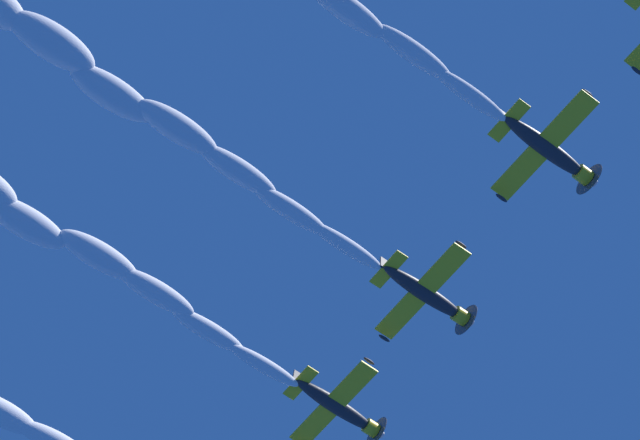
# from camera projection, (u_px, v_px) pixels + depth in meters

# --- Properties ---
(airplane_left_wingman) EXTENTS (8.23, 7.43, 2.66)m
(airplane_left_wingman) POSITION_uv_depth(u_px,v_px,m) (338.00, 407.00, 73.82)
(airplane_left_wingman) COLOR #232328
(airplane_right_wingman) EXTENTS (8.23, 7.43, 2.43)m
(airplane_right_wingman) POSITION_uv_depth(u_px,v_px,m) (427.00, 294.00, 70.78)
(airplane_right_wingman) COLOR #232328
(airplane_outer_left) EXTENTS (8.23, 7.43, 2.61)m
(airplane_outer_left) POSITION_uv_depth(u_px,v_px,m) (549.00, 150.00, 66.62)
(airplane_outer_left) COLOR #232328
(smoke_trail_left_wingman) EXTENTS (12.45, 30.19, 2.83)m
(smoke_trail_left_wingman) POSITION_uv_depth(u_px,v_px,m) (34.00, 218.00, 68.07)
(smoke_trail_left_wingman) COLOR white
(smoke_trail_right_wingman) EXTENTS (12.37, 30.59, 2.56)m
(smoke_trail_right_wingman) POSITION_uv_depth(u_px,v_px,m) (111.00, 86.00, 65.10)
(smoke_trail_right_wingman) COLOR white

